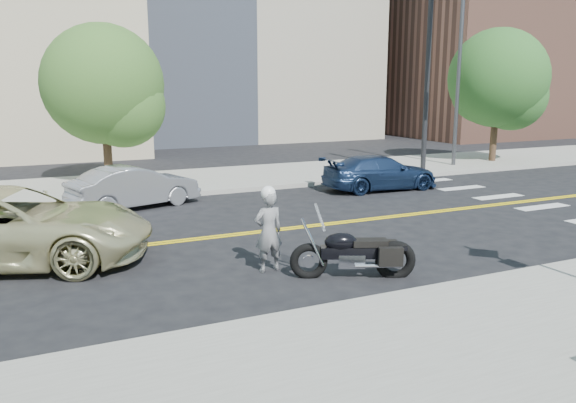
{
  "coord_description": "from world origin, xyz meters",
  "views": [
    {
      "loc": [
        -4.37,
        -12.2,
        3.46
      ],
      "look_at": [
        0.19,
        -2.26,
        1.2
      ],
      "focal_mm": 35.0,
      "sensor_mm": 36.0,
      "label": 1
    }
  ],
  "objects_px": {
    "suv": "(8,226)",
    "parked_car_silver": "(134,187)",
    "parked_car_blue": "(380,173)",
    "motorcycle": "(354,242)",
    "motorcyclist": "(268,229)"
  },
  "relations": [
    {
      "from": "suv",
      "to": "parked_car_silver",
      "type": "xyz_separation_m",
      "value": [
        3.14,
        4.33,
        -0.15
      ]
    },
    {
      "from": "suv",
      "to": "parked_car_silver",
      "type": "relative_size",
      "value": 1.48
    },
    {
      "from": "motorcyclist",
      "to": "parked_car_silver",
      "type": "xyz_separation_m",
      "value": [
        -1.32,
        6.86,
        -0.21
      ]
    },
    {
      "from": "motorcycle",
      "to": "suv",
      "type": "distance_m",
      "value": 6.73
    },
    {
      "from": "motorcyclist",
      "to": "parked_car_blue",
      "type": "distance_m",
      "value": 9.25
    },
    {
      "from": "parked_car_silver",
      "to": "parked_car_blue",
      "type": "height_order",
      "value": "parked_car_silver"
    },
    {
      "from": "motorcyclist",
      "to": "parked_car_silver",
      "type": "relative_size",
      "value": 0.45
    },
    {
      "from": "motorcycle",
      "to": "suv",
      "type": "height_order",
      "value": "suv"
    },
    {
      "from": "parked_car_silver",
      "to": "parked_car_blue",
      "type": "bearing_deg",
      "value": -111.1
    },
    {
      "from": "suv",
      "to": "parked_car_blue",
      "type": "relative_size",
      "value": 1.37
    },
    {
      "from": "parked_car_blue",
      "to": "motorcycle",
      "type": "bearing_deg",
      "value": 145.95
    },
    {
      "from": "motorcyclist",
      "to": "parked_car_silver",
      "type": "height_order",
      "value": "motorcyclist"
    },
    {
      "from": "motorcyclist",
      "to": "suv",
      "type": "distance_m",
      "value": 5.13
    },
    {
      "from": "motorcycle",
      "to": "parked_car_blue",
      "type": "relative_size",
      "value": 0.56
    },
    {
      "from": "motorcyclist",
      "to": "motorcycle",
      "type": "distance_m",
      "value": 1.62
    }
  ]
}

